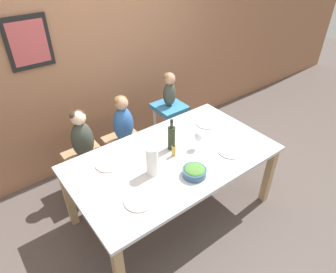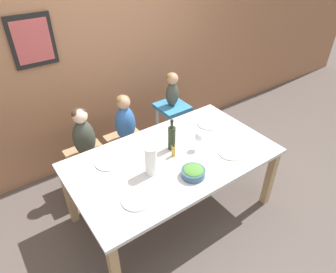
% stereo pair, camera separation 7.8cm
% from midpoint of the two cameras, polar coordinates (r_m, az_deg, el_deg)
% --- Properties ---
extents(ground_plane, '(14.00, 14.00, 0.00)m').
position_cam_midpoint_polar(ground_plane, '(3.25, 1.56, -13.79)').
color(ground_plane, '#564C47').
extents(wall_back, '(10.00, 0.09, 2.70)m').
position_cam_midpoint_polar(wall_back, '(3.45, -11.79, 15.91)').
color(wall_back, '#9E6B4C').
rests_on(wall_back, ground_plane).
extents(dining_table, '(1.88, 1.07, 0.72)m').
position_cam_midpoint_polar(dining_table, '(2.79, 1.77, -5.07)').
color(dining_table, silver).
rests_on(dining_table, ground_plane).
extents(chair_far_left, '(0.40, 0.42, 0.48)m').
position_cam_midpoint_polar(chair_far_left, '(3.32, -14.27, -4.27)').
color(chair_far_left, silver).
rests_on(chair_far_left, ground_plane).
extents(chair_far_center, '(0.40, 0.42, 0.48)m').
position_cam_midpoint_polar(chair_far_center, '(3.46, -7.12, -1.46)').
color(chair_far_center, silver).
rests_on(chair_far_center, ground_plane).
extents(chair_right_highchair, '(0.34, 0.36, 0.70)m').
position_cam_midpoint_polar(chair_right_highchair, '(3.65, 1.39, 3.91)').
color(chair_right_highchair, silver).
rests_on(chair_right_highchair, ground_plane).
extents(person_child_left, '(0.23, 0.19, 0.54)m').
position_cam_midpoint_polar(person_child_left, '(3.12, -15.17, 0.63)').
color(person_child_left, '#3D4238').
rests_on(person_child_left, chair_far_left).
extents(person_child_center, '(0.23, 0.19, 0.54)m').
position_cam_midpoint_polar(person_child_center, '(3.27, -7.55, 3.39)').
color(person_child_center, '#3366B2').
rests_on(person_child_center, chair_far_center).
extents(person_baby_right, '(0.16, 0.14, 0.41)m').
position_cam_midpoint_polar(person_baby_right, '(3.47, 1.47, 9.21)').
color(person_baby_right, '#3D4238').
rests_on(person_baby_right, chair_right_highchair).
extents(wine_bottle, '(0.07, 0.07, 0.32)m').
position_cam_midpoint_polar(wine_bottle, '(2.77, 1.53, -0.20)').
color(wine_bottle, '#232D19').
rests_on(wine_bottle, dining_table).
extents(paper_towel_roll, '(0.10, 0.10, 0.27)m').
position_cam_midpoint_polar(paper_towel_roll, '(2.49, -2.37, -4.63)').
color(paper_towel_roll, white).
rests_on(paper_towel_roll, dining_table).
extents(wine_glass_near, '(0.07, 0.07, 0.18)m').
position_cam_midpoint_polar(wine_glass_near, '(2.78, 6.67, -0.21)').
color(wine_glass_near, white).
rests_on(wine_glass_near, dining_table).
extents(salad_bowl_large, '(0.21, 0.21, 0.09)m').
position_cam_midpoint_polar(salad_bowl_large, '(2.53, 5.71, -6.74)').
color(salad_bowl_large, '#335675').
rests_on(salad_bowl_large, dining_table).
extents(dinner_plate_front_left, '(0.24, 0.24, 0.01)m').
position_cam_midpoint_polar(dinner_plate_front_left, '(2.36, -5.07, -11.94)').
color(dinner_plate_front_left, silver).
rests_on(dinner_plate_front_left, dining_table).
extents(dinner_plate_back_left, '(0.24, 0.24, 0.01)m').
position_cam_midpoint_polar(dinner_plate_back_left, '(2.72, -10.45, -4.90)').
color(dinner_plate_back_left, silver).
rests_on(dinner_plate_back_left, dining_table).
extents(dinner_plate_back_right, '(0.24, 0.24, 0.01)m').
position_cam_midpoint_polar(dinner_plate_back_right, '(3.22, 8.44, 2.36)').
color(dinner_plate_back_right, silver).
rests_on(dinner_plate_back_right, dining_table).
extents(dinner_plate_front_right, '(0.24, 0.24, 0.01)m').
position_cam_midpoint_polar(dinner_plate_front_right, '(2.85, 12.69, -3.02)').
color(dinner_plate_front_right, silver).
rests_on(dinner_plate_front_right, dining_table).
extents(condiment_bottle_hot_sauce, '(0.04, 0.04, 0.13)m').
position_cam_midpoint_polar(condiment_bottle_hot_sauce, '(2.72, 1.88, -2.67)').
color(condiment_bottle_hot_sauce, '#BC8E33').
rests_on(condiment_bottle_hot_sauce, dining_table).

